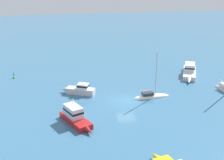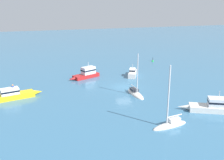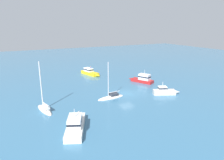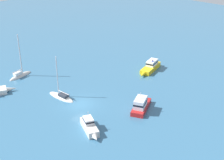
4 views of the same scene
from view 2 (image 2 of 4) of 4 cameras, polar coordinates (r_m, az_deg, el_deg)
name	(u,v)px [view 2 (image 2 of 4)]	position (r m, az deg, el deg)	size (l,w,h in m)	color
ground_plane	(124,87)	(46.06, 2.46, -1.49)	(160.00, 160.00, 0.00)	teal
motor_cruiser	(214,106)	(38.90, 20.10, -5.06)	(7.85, 4.38, 2.87)	silver
motor_cruiser_1	(133,73)	(52.47, 4.24, 1.52)	(3.01, 4.97, 2.42)	silver
motor_cruiser_2	(86,73)	(51.36, -5.23, 1.36)	(6.02, 3.70, 2.86)	#B21E1E
cabin_cruiser	(15,94)	(43.38, -19.26, -2.74)	(7.04, 3.14, 2.09)	yellow
ketch	(170,125)	(33.48, 11.78, -8.89)	(4.84, 2.08, 7.87)	silver
sloop	(135,94)	(42.97, 4.81, -2.76)	(1.74, 5.15, 6.85)	silver
channel_buoy	(153,61)	(64.54, 8.30, 3.82)	(0.51, 0.51, 1.17)	green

